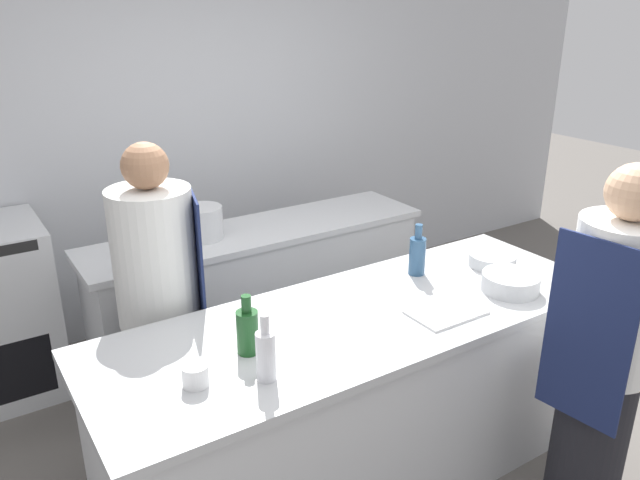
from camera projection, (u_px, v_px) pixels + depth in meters
name	position (u px, v px, depth m)	size (l,w,h in m)	color
ground_plane	(358.00, 471.00, 3.15)	(16.00, 16.00, 0.00)	#605B56
wall_back	(181.00, 128.00, 4.31)	(8.00, 0.06, 2.80)	silver
prep_counter	(360.00, 397.00, 2.99)	(2.50, 0.88, 0.89)	silver
pass_counter	(260.00, 293.00, 4.05)	(2.20, 0.56, 0.89)	silver
chef_at_prep_near	(604.00, 356.00, 2.62)	(0.40, 0.39, 1.66)	black
chef_at_stove	(161.00, 310.00, 3.04)	(0.44, 0.43, 1.64)	black
bottle_olive_oil	(247.00, 330.00, 2.49)	(0.09, 0.09, 0.25)	#19471E
bottle_vinegar	(417.00, 255.00, 3.21)	(0.08, 0.08, 0.27)	#2D5175
bottle_wine	(266.00, 354.00, 2.31)	(0.08, 0.08, 0.27)	silver
bowl_mixing_large	(492.00, 260.00, 3.33)	(0.25, 0.25, 0.07)	#B7BABC
bowl_prep_small	(510.00, 283.00, 3.04)	(0.28, 0.28, 0.09)	#B7BABC
cup	(195.00, 375.00, 2.29)	(0.10, 0.10, 0.08)	white
cutting_board	(446.00, 312.00, 2.84)	(0.33, 0.22, 0.01)	white
stockpot	(202.00, 223.00, 3.70)	(0.25, 0.25, 0.20)	silver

